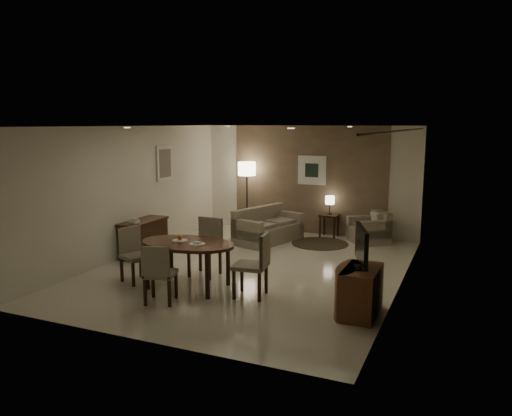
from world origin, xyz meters
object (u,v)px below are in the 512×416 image
at_px(chair_left, 136,255).
at_px(sofa, 268,225).
at_px(tv_cabinet, 361,292).
at_px(chair_far, 204,248).
at_px(armchair, 369,227).
at_px(side_table, 329,226).
at_px(dining_table, 188,265).
at_px(chair_near, 160,273).
at_px(floor_lamp, 247,196).
at_px(chair_right, 250,265).
at_px(console_desk, 144,238).

xyz_separation_m(chair_left, sofa, (0.99, 3.71, -0.08)).
bearing_deg(tv_cabinet, chair_far, 165.84).
relative_size(armchair, side_table, 1.46).
xyz_separation_m(tv_cabinet, chair_left, (-3.93, -0.03, 0.13)).
bearing_deg(tv_cabinet, chair_left, -179.53).
distance_m(chair_left, sofa, 3.84).
relative_size(dining_table, chair_near, 1.77).
bearing_deg(side_table, chair_far, -107.47).
bearing_deg(chair_far, sofa, 88.15).
bearing_deg(chair_near, armchair, -129.54).
distance_m(dining_table, floor_lamp, 4.72).
relative_size(chair_near, chair_left, 0.99).
bearing_deg(dining_table, chair_right, 0.68).
relative_size(tv_cabinet, chair_far, 0.86).
distance_m(tv_cabinet, chair_near, 3.05).
bearing_deg(dining_table, console_desk, 143.60).
bearing_deg(chair_left, armchair, -12.64).
xyz_separation_m(chair_near, floor_lamp, (-0.98, 5.37, 0.42)).
height_order(tv_cabinet, sofa, sofa).
distance_m(console_desk, chair_right, 3.41).
bearing_deg(console_desk, sofa, 48.21).
height_order(chair_right, sofa, chair_right).
height_order(chair_left, armchair, chair_left).
relative_size(chair_left, floor_lamp, 0.54).
height_order(sofa, floor_lamp, floor_lamp).
relative_size(dining_table, side_table, 2.96).
bearing_deg(chair_left, console_desk, 54.14).
bearing_deg(chair_left, side_table, -2.45).
relative_size(dining_table, chair_right, 1.60).
height_order(dining_table, armchair, dining_table).
bearing_deg(console_desk, chair_right, -24.67).
xyz_separation_m(dining_table, chair_far, (-0.07, 0.70, 0.13)).
bearing_deg(armchair, floor_lamp, -128.28).
bearing_deg(sofa, armchair, -50.63).
height_order(console_desk, tv_cabinet, console_desk).
relative_size(console_desk, chair_near, 1.27).
height_order(armchair, side_table, armchair).
relative_size(console_desk, tv_cabinet, 1.33).
bearing_deg(dining_table, chair_far, 95.85).
bearing_deg(floor_lamp, tv_cabinet, -49.75).
bearing_deg(side_table, tv_cabinet, -69.54).
xyz_separation_m(console_desk, chair_left, (0.96, -1.53, 0.10)).
relative_size(tv_cabinet, chair_near, 0.95).
bearing_deg(chair_left, chair_near, -103.51).
height_order(chair_right, armchair, chair_right).
relative_size(console_desk, armchair, 1.46).
relative_size(console_desk, dining_table, 0.72).
relative_size(chair_right, sofa, 0.62).
bearing_deg(armchair, sofa, -104.59).
relative_size(dining_table, chair_far, 1.60).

